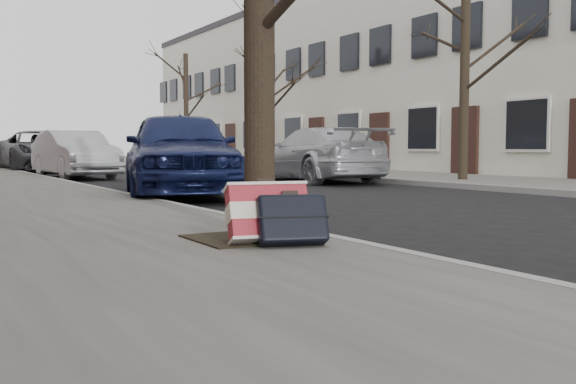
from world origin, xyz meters
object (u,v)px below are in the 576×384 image
car_near_front (179,152)px  car_near_mid (75,154)px  suitcase_red (268,213)px  suitcase_navy (292,219)px

car_near_front → car_near_mid: (-0.13, 7.97, -0.11)m
suitcase_red → suitcase_navy: size_ratio=1.18×
suitcase_navy → car_near_mid: bearing=101.8°
suitcase_navy → car_near_mid: car_near_mid is taller
suitcase_red → car_near_front: bearing=87.6°
suitcase_red → car_near_mid: 14.78m
suitcase_red → car_near_mid: size_ratio=0.15×
suitcase_red → suitcase_navy: (0.11, -0.18, -0.03)m
suitcase_red → suitcase_navy: bearing=-44.9°
suitcase_red → car_near_mid: bearing=96.3°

